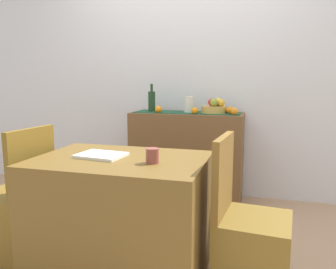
{
  "coord_description": "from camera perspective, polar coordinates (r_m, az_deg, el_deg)",
  "views": [
    {
      "loc": [
        0.75,
        -2.3,
        1.2
      ],
      "look_at": [
        0.01,
        0.36,
        0.75
      ],
      "focal_mm": 35.67,
      "sensor_mm": 36.0,
      "label": 1
    }
  ],
  "objects": [
    {
      "name": "table_runner",
      "position": [
        3.31,
        3.29,
        3.79
      ],
      "size": [
        1.04,
        0.32,
        0.01
      ],
      "primitive_type": "cube",
      "color": "#1E4D34",
      "rests_on": "sideboard_console"
    },
    {
      "name": "orange_loose_mid",
      "position": [
        3.12,
        11.29,
        3.86
      ],
      "size": [
        0.07,
        0.07,
        0.07
      ],
      "primitive_type": "sphere",
      "color": "orange",
      "rests_on": "sideboard_console"
    },
    {
      "name": "orange_loose_far",
      "position": [
        3.21,
        10.51,
        4.07
      ],
      "size": [
        0.07,
        0.07,
        0.07
      ],
      "primitive_type": "sphere",
      "color": "orange",
      "rests_on": "sideboard_console"
    },
    {
      "name": "wine_bottle",
      "position": [
        3.4,
        -2.8,
        5.73
      ],
      "size": [
        0.07,
        0.07,
        0.28
      ],
      "color": "#1E3B1F",
      "rests_on": "sideboard_console"
    },
    {
      "name": "orange_loose_near_bowl",
      "position": [
        3.17,
        4.61,
        4.07
      ],
      "size": [
        0.06,
        0.06,
        0.06
      ],
      "primitive_type": "sphere",
      "color": "orange",
      "rests_on": "sideboard_console"
    },
    {
      "name": "chair_near_window",
      "position": [
        2.59,
        -24.4,
        -12.86
      ],
      "size": [
        0.44,
        0.44,
        0.9
      ],
      "color": "brown",
      "rests_on": "ground"
    },
    {
      "name": "ground_plane",
      "position": [
        2.71,
        -2.36,
        -17.4
      ],
      "size": [
        6.4,
        6.4,
        0.02
      ],
      "primitive_type": "cube",
      "color": "tan",
      "rests_on": "ground"
    },
    {
      "name": "ceramic_vase",
      "position": [
        3.3,
        3.61,
        5.11
      ],
      "size": [
        0.1,
        0.1,
        0.16
      ],
      "primitive_type": "cylinder",
      "color": "silver",
      "rests_on": "sideboard_console"
    },
    {
      "name": "sideboard_console",
      "position": [
        3.38,
        3.22,
        -3.76
      ],
      "size": [
        1.11,
        0.42,
        0.89
      ],
      "primitive_type": "cube",
      "color": "brown",
      "rests_on": "ground"
    },
    {
      "name": "dining_table",
      "position": [
        2.16,
        -7.94,
        -13.59
      ],
      "size": [
        1.04,
        0.72,
        0.74
      ],
      "primitive_type": "cube",
      "color": "brown",
      "rests_on": "ground"
    },
    {
      "name": "apple_center",
      "position": [
        3.3,
        8.6,
        5.55
      ],
      "size": [
        0.08,
        0.08,
        0.08
      ],
      "primitive_type": "sphere",
      "color": "gold",
      "rests_on": "fruit_bowl"
    },
    {
      "name": "apple_left",
      "position": [
        3.22,
        7.88,
        5.47
      ],
      "size": [
        0.08,
        0.08,
        0.08
      ],
      "primitive_type": "sphere",
      "color": "olive",
      "rests_on": "fruit_bowl"
    },
    {
      "name": "coffee_cup",
      "position": [
        1.9,
        -2.69,
        -3.63
      ],
      "size": [
        0.07,
        0.07,
        0.09
      ],
      "primitive_type": "cylinder",
      "color": "brown",
      "rests_on": "dining_table"
    },
    {
      "name": "apple_upper",
      "position": [
        3.28,
        7.43,
        5.49
      ],
      "size": [
        0.07,
        0.07,
        0.07
      ],
      "primitive_type": "sphere",
      "color": "red",
      "rests_on": "fruit_bowl"
    },
    {
      "name": "open_book",
      "position": [
        2.1,
        -11.36,
        -3.49
      ],
      "size": [
        0.3,
        0.24,
        0.02
      ],
      "primitive_type": "cube",
      "rotation": [
        0.0,
        0.0,
        -0.12
      ],
      "color": "white",
      "rests_on": "dining_table"
    },
    {
      "name": "chair_by_corner",
      "position": [
        2.05,
        13.78,
        -18.31
      ],
      "size": [
        0.44,
        0.44,
        0.9
      ],
      "color": "brown",
      "rests_on": "ground"
    },
    {
      "name": "fruit_bowl",
      "position": [
        3.26,
        7.87,
        4.27
      ],
      "size": [
        0.24,
        0.24,
        0.07
      ],
      "primitive_type": "cylinder",
      "color": "gold",
      "rests_on": "table_runner"
    },
    {
      "name": "orange_loose_end",
      "position": [
        3.27,
        -1.62,
        4.3
      ],
      "size": [
        0.07,
        0.07,
        0.07
      ],
      "primitive_type": "sphere",
      "color": "orange",
      "rests_on": "sideboard_console"
    },
    {
      "name": "apple_rear",
      "position": [
        3.23,
        9.11,
        5.38
      ],
      "size": [
        0.07,
        0.07,
        0.07
      ],
      "primitive_type": "sphere",
      "color": "gold",
      "rests_on": "fruit_bowl"
    },
    {
      "name": "room_wall_rear",
      "position": [
        3.57,
        3.46,
        11.57
      ],
      "size": [
        6.4,
        0.06,
        2.7
      ],
      "primitive_type": "cube",
      "color": "silver",
      "rests_on": "ground"
    }
  ]
}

